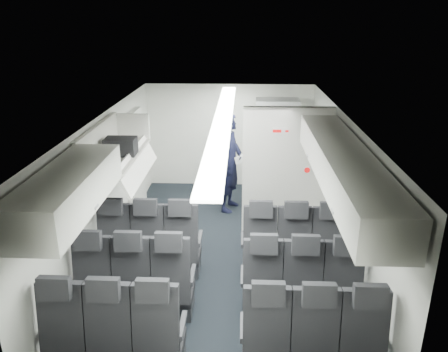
# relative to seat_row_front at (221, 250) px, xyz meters

# --- Properties ---
(cabin_shell) EXTENTS (3.41, 6.01, 2.16)m
(cabin_shell) POSITION_rel_seat_row_front_xyz_m (0.00, 0.53, 0.72)
(cabin_shell) COLOR black
(cabin_shell) RESTS_ON ground
(seat_row_front) EXTENTS (3.33, 0.56, 1.24)m
(seat_row_front) POSITION_rel_seat_row_front_xyz_m (0.00, 0.00, 0.00)
(seat_row_front) COLOR black
(seat_row_front) RESTS_ON cabin_shell
(seat_row_mid) EXTENTS (3.33, 0.56, 1.24)m
(seat_row_mid) POSITION_rel_seat_row_front_xyz_m (0.00, -0.90, 0.00)
(seat_row_mid) COLOR black
(seat_row_mid) RESTS_ON cabin_shell
(seat_row_rear) EXTENTS (3.33, 0.56, 1.24)m
(seat_row_rear) POSITION_rel_seat_row_front_xyz_m (0.00, -1.80, 0.00)
(seat_row_rear) COLOR black
(seat_row_rear) RESTS_ON cabin_shell
(overhead_bin_left_rear) EXTENTS (0.53, 1.80, 0.40)m
(overhead_bin_left_rear) POSITION_rel_seat_row_front_xyz_m (-1.40, -1.47, 1.46)
(overhead_bin_left_rear) COLOR white
(overhead_bin_left_rear) RESTS_ON cabin_shell
(overhead_bin_left_front_open) EXTENTS (0.64, 1.70, 0.72)m
(overhead_bin_left_front_open) POSITION_rel_seat_row_front_xyz_m (-1.44, 0.28, 1.33)
(overhead_bin_left_front_open) COLOR #9E9E93
(overhead_bin_left_front_open) RESTS_ON cabin_shell
(overhead_bin_right_rear) EXTENTS (0.53, 1.80, 0.40)m
(overhead_bin_right_rear) POSITION_rel_seat_row_front_xyz_m (1.40, -1.47, 1.46)
(overhead_bin_right_rear) COLOR white
(overhead_bin_right_rear) RESTS_ON cabin_shell
(overhead_bin_right_front) EXTENTS (0.53, 1.70, 0.40)m
(overhead_bin_right_front) POSITION_rel_seat_row_front_xyz_m (1.40, 0.28, 1.46)
(overhead_bin_right_front) COLOR white
(overhead_bin_right_front) RESTS_ON cabin_shell
(bulkhead_partition) EXTENTS (1.40, 0.15, 2.13)m
(bulkhead_partition) POSITION_rel_seat_row_front_xyz_m (0.98, 1.33, 0.67)
(bulkhead_partition) COLOR silver
(bulkhead_partition) RESTS_ON cabin_shell
(galley_unit) EXTENTS (0.85, 0.52, 1.90)m
(galley_unit) POSITION_rel_seat_row_front_xyz_m (0.95, 3.25, 0.55)
(galley_unit) COLOR #939399
(galley_unit) RESTS_ON cabin_shell
(boarding_door) EXTENTS (0.12, 1.27, 1.86)m
(boarding_door) POSITION_rel_seat_row_front_xyz_m (-1.64, 2.09, 0.55)
(boarding_door) COLOR silver
(boarding_door) RESTS_ON cabin_shell
(flight_attendant) EXTENTS (0.60, 0.76, 1.85)m
(flight_attendant) POSITION_rel_seat_row_front_xyz_m (0.04, 2.28, 0.52)
(flight_attendant) COLOR black
(flight_attendant) RESTS_ON ground
(carry_on_bag) EXTENTS (0.42, 0.29, 0.25)m
(carry_on_bag) POSITION_rel_seat_row_front_xyz_m (-1.36, 0.29, 1.38)
(carry_on_bag) COLOR black
(carry_on_bag) RESTS_ON overhead_bin_left_front_open
(papers) EXTENTS (0.19, 0.10, 0.14)m
(papers) POSITION_rel_seat_row_front_xyz_m (0.23, 2.23, 0.59)
(papers) COLOR white
(papers) RESTS_ON flight_attendant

